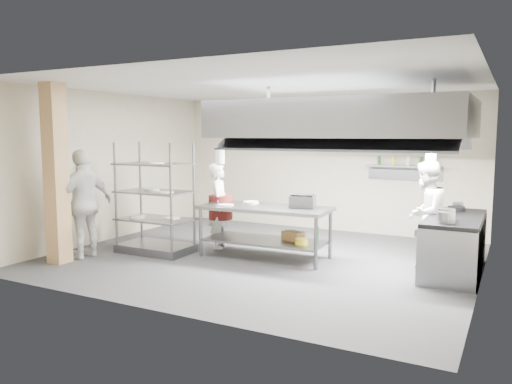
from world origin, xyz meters
The scene contains 23 objects.
floor centered at (0.00, 0.00, 0.00)m, with size 7.00×7.00×0.00m, color #363639.
ceiling centered at (0.00, 0.00, 3.00)m, with size 7.00×7.00×0.00m, color silver.
wall_back centered at (0.00, 3.00, 1.50)m, with size 7.00×7.00×0.00m, color #AFA38B.
wall_left centered at (-3.50, 0.00, 1.50)m, with size 6.00×6.00×0.00m, color #AFA38B.
wall_right centered at (3.50, 0.00, 1.50)m, with size 6.00×6.00×0.00m, color #AFA38B.
column centered at (-2.90, -1.90, 1.50)m, with size 0.30×0.30×3.00m, color tan.
exhaust_hood centered at (1.30, 0.40, 2.40)m, with size 4.00×2.50×0.60m, color gray.
hood_strip_a centered at (0.40, 0.40, 2.08)m, with size 1.60×0.12×0.04m, color white.
hood_strip_b centered at (2.20, 0.40, 2.08)m, with size 1.60×0.12×0.04m, color white.
wall_shelf centered at (1.80, 2.84, 1.50)m, with size 1.50×0.28×0.04m, color gray.
island centered at (0.03, 0.01, 0.46)m, with size 2.29×0.95×0.91m, color gray, non-canonical shape.
island_worktop centered at (0.03, 0.01, 0.88)m, with size 2.29×0.95×0.06m, color gray.
island_undershelf centered at (0.03, 0.01, 0.30)m, with size 2.11×0.86×0.04m, color slate.
pass_rack centered at (-1.92, -0.57, 1.01)m, with size 1.34×0.78×2.01m, color slate, non-canonical shape.
cooking_range centered at (3.08, 0.50, 0.42)m, with size 0.80×2.00×0.84m, color slate.
range_top centered at (3.08, 0.50, 0.87)m, with size 0.78×1.96×0.06m, color black.
chef_head centered at (-1.10, 0.32, 0.81)m, with size 0.59×0.39×1.62m, color white.
chef_line centered at (2.60, 0.75, 0.87)m, with size 0.84×0.66×1.74m, color silver.
chef_plating centered at (-2.79, -1.42, 0.95)m, with size 1.12×0.47×1.91m, color silver.
griddle centered at (0.65, 0.20, 1.01)m, with size 0.42×0.32×0.20m, color slate.
wicker_basket centered at (0.48, 0.20, 0.40)m, with size 0.35×0.24×0.15m, color olive.
stockpot centered at (3.00, 0.06, 0.99)m, with size 0.25×0.25×0.17m, color gray.
plate_stack centered at (-1.92, -0.57, 0.64)m, with size 0.28×0.28×0.05m, color white.
Camera 1 is at (3.88, -7.67, 2.16)m, focal length 35.00 mm.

